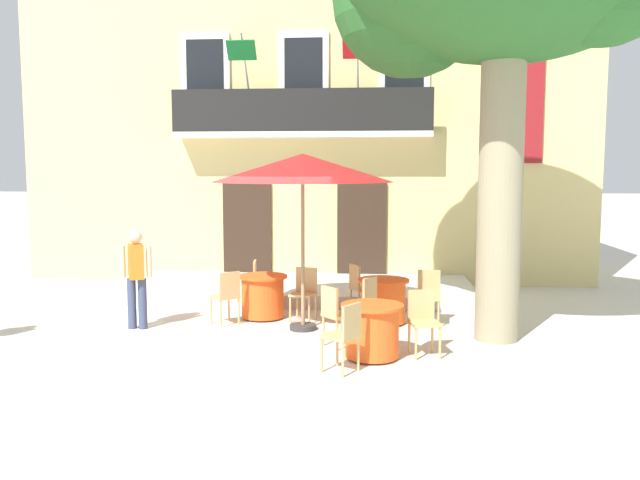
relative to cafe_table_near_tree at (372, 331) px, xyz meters
The scene contains 17 objects.
ground_plane 2.06m from the cafe_table_near_tree, 155.57° to the left, with size 120.00×120.00×0.00m, color beige.
building_facade 8.66m from the cafe_table_near_tree, 101.34° to the left, with size 13.00×5.09×7.50m.
entrance_step_platform 4.73m from the cafe_table_near_tree, 109.41° to the left, with size 7.15×2.76×0.25m, color silver.
cafe_table_near_tree is the anchor object (origin of this frame).
cafe_chair_near_tree_0 0.77m from the cafe_table_near_tree, 135.69° to the left, with size 0.56×0.56×0.91m.
cafe_chair_near_tree_1 0.77m from the cafe_table_near_tree, 117.17° to the right, with size 0.55×0.55×0.91m.
cafe_chair_near_tree_2 0.77m from the cafe_table_near_tree, 18.93° to the left, with size 0.48×0.48×0.91m.
cafe_table_middle 3.00m from the cafe_table_near_tree, 129.87° to the left, with size 0.86×0.86×0.76m.
cafe_chair_middle_0 2.50m from the cafe_table_near_tree, 118.10° to the left, with size 0.48×0.48×0.91m.
cafe_chair_middle_1 3.69m from the cafe_table_near_tree, 124.51° to the left, with size 0.45×0.45×0.91m.
cafe_chair_middle_2 3.00m from the cafe_table_near_tree, 144.32° to the left, with size 0.56×0.56×0.91m.
cafe_table_front 2.09m from the cafe_table_near_tree, 85.07° to the left, with size 0.86×0.86×0.76m.
cafe_chair_front_0 1.41m from the cafe_table_near_tree, 95.55° to the left, with size 0.55×0.55×0.91m.
cafe_chair_front_1 2.29m from the cafe_table_near_tree, 65.88° to the left, with size 0.44×0.44×0.91m.
cafe_chair_front_2 2.73m from the cafe_table_near_tree, 94.92° to the left, with size 0.54×0.54×0.91m.
cafe_umbrella 2.93m from the cafe_table_near_tree, 126.06° to the left, with size 2.90×2.90×2.85m.
pedestrian_mid_plaza 4.12m from the cafe_table_near_tree, 160.15° to the left, with size 0.53×0.40×1.62m.
Camera 1 is at (1.88, -9.76, 2.63)m, focal length 37.03 mm.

